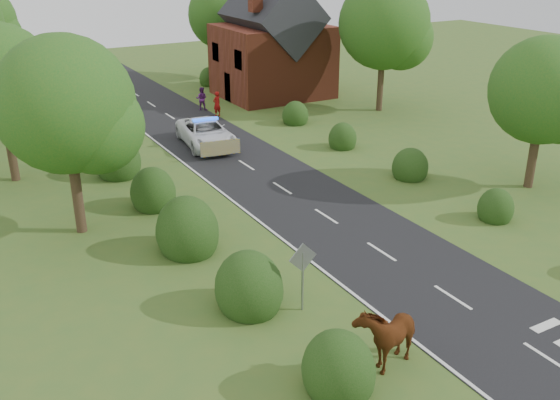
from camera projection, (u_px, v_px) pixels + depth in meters
ground at (453, 298)px, 21.91m from camera, size 120.00×120.00×0.00m
road at (255, 171)px, 33.91m from camera, size 6.00×70.00×0.02m
road_markings at (246, 188)px, 31.51m from camera, size 4.96×70.00×0.01m
hedgerow_left at (160, 202)px, 27.99m from camera, size 2.75×50.41×3.00m
hedgerow_right at (395, 161)px, 33.69m from camera, size 2.10×45.78×2.10m
tree_left_a at (73, 110)px, 24.86m from camera, size 5.74×5.60×8.38m
tree_left_b at (5, 84)px, 30.69m from camera, size 5.74×5.60×8.07m
tree_right_a at (548, 95)px, 29.92m from camera, size 5.33×5.20×7.56m
tree_right_b at (389, 27)px, 43.64m from camera, size 6.56×6.40×9.40m
tree_right_c at (226, 17)px, 54.37m from camera, size 6.15×6.00×8.58m
road_sign at (303, 267)px, 20.58m from camera, size 1.06×0.08×2.53m
house at (272, 48)px, 48.80m from camera, size 8.00×7.40×9.17m
cow at (387, 336)px, 18.37m from camera, size 2.61×1.88×1.67m
police_van at (206, 133)px, 37.74m from camera, size 3.29×5.98×1.72m
pedestrian_red at (217, 104)px, 44.02m from camera, size 0.75×0.62×1.78m
pedestrian_purple at (202, 99)px, 45.67m from camera, size 1.04×0.99×1.69m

